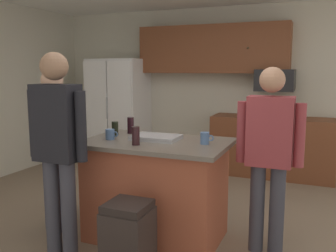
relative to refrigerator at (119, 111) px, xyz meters
name	(u,v)px	position (x,y,z in m)	size (l,w,h in m)	color
floor	(176,234)	(2.00, -2.38, -0.89)	(7.04, 7.04, 0.00)	#7F6B56
back_wall	(239,89)	(2.00, 0.42, 0.41)	(6.40, 0.10, 2.60)	beige
cabinet_run_upper	(212,49)	(1.60, 0.22, 1.03)	(2.40, 0.38, 0.75)	brown
cabinet_run_lower	(272,147)	(2.60, 0.10, -0.44)	(1.80, 0.63, 0.90)	brown
refrigerator	(119,111)	(0.00, 0.00, 0.00)	(0.91, 0.76, 1.78)	white
microwave_over_range	(275,80)	(2.60, 0.12, 0.56)	(0.56, 0.40, 0.32)	black
kitchen_island	(156,189)	(1.84, -2.50, -0.41)	(1.37, 0.90, 0.95)	#9E4C33
person_guest_left	(269,149)	(2.86, -2.40, 0.05)	(0.57, 0.22, 1.64)	#383842
person_elder_center	(58,141)	(1.23, -3.14, 0.13)	(0.57, 0.23, 1.76)	#383842
person_guest_by_door	(55,140)	(0.85, -2.72, 0.04)	(0.57, 0.22, 1.62)	#232D4C
mug_ceramic_white	(205,138)	(2.31, -2.48, 0.12)	(0.12, 0.08, 0.11)	#4C6B99
tumbler_amber	(131,125)	(1.44, -2.24, 0.15)	(0.07, 0.07, 0.17)	black
mug_blue_stoneware	(110,134)	(1.41, -2.61, 0.11)	(0.13, 0.09, 0.10)	#4C6B99
glass_dark_ale	(115,128)	(1.34, -2.39, 0.13)	(0.07, 0.07, 0.14)	black
glass_stout_tall	(136,136)	(1.76, -2.74, 0.14)	(0.07, 0.07, 0.16)	black
serving_tray	(156,137)	(1.82, -2.45, 0.08)	(0.44, 0.30, 0.04)	#B7B7BC
trash_bin	(128,241)	(1.93, -3.23, -0.59)	(0.34, 0.34, 0.61)	black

